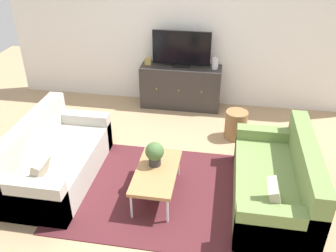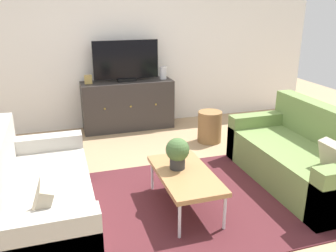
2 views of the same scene
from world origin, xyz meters
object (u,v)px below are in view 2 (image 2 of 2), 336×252
potted_plant (177,152)px  coffee_table (185,175)px  flat_screen_tv (126,61)px  glass_vase (163,73)px  couch_left_side (30,200)px  mantel_clock (88,79)px  wicker_basket (210,127)px  tv_console (128,105)px  couch_right_side (306,159)px

potted_plant → coffee_table: bearing=-69.5°
flat_screen_tv → glass_vase: 0.62m
couch_left_side → mantel_clock: 2.56m
glass_vase → mantel_clock: (-1.17, 0.00, -0.03)m
coffee_table → wicker_basket: (0.95, 1.56, -0.13)m
couch_left_side → potted_plant: bearing=-0.2°
couch_left_side → coffee_table: size_ratio=1.82×
potted_plant → tv_console: tv_console is taller
tv_console → glass_vase: glass_vase is taller
tv_console → wicker_basket: bearing=-43.0°
flat_screen_tv → mantel_clock: 0.63m
couch_right_side → flat_screen_tv: 2.94m
mantel_clock → wicker_basket: (1.58, -0.93, -0.60)m
coffee_table → wicker_basket: wicker_basket is taller
glass_vase → tv_console: bearing=-180.0°
potted_plant → mantel_clock: size_ratio=2.39×
couch_left_side → tv_console: 2.74m
couch_left_side → tv_console: size_ratio=1.24×
tv_console → glass_vase: (0.58, 0.00, 0.48)m
coffee_table → glass_vase: size_ratio=5.00×
coffee_table → flat_screen_tv: 2.61m
tv_console → glass_vase: size_ratio=7.31×
coffee_table → wicker_basket: size_ratio=2.14×
potted_plant → mantel_clock: mantel_clock is taller
wicker_basket → potted_plant: bearing=-124.4°
flat_screen_tv → wicker_basket: bearing=-43.6°
tv_console → glass_vase: bearing=0.0°
couch_left_side → couch_right_side: 2.87m
couch_left_side → glass_vase: glass_vase is taller
potted_plant → glass_vase: size_ratio=1.62×
couch_right_side → coffee_table: bearing=-175.5°
couch_right_side → tv_console: couch_right_side is taller
flat_screen_tv → mantel_clock: flat_screen_tv is taller
couch_left_side → glass_vase: (1.94, 2.37, 0.58)m
mantel_clock → wicker_basket: size_ratio=0.29×
tv_console → flat_screen_tv: size_ratio=1.41×
potted_plant → glass_vase: glass_vase is taller
couch_left_side → potted_plant: couch_left_side is taller
mantel_clock → wicker_basket: mantel_clock is taller
tv_console → glass_vase: 0.75m
couch_left_side → flat_screen_tv: size_ratio=1.75×
flat_screen_tv → coffee_table: bearing=-88.8°
potted_plant → wicker_basket: size_ratio=0.69×
potted_plant → tv_console: (-0.01, 2.38, -0.18)m
mantel_clock → couch_left_side: bearing=-108.0°
potted_plant → flat_screen_tv: 2.45m
couch_right_side → mantel_clock: mantel_clock is taller
glass_vase → mantel_clock: size_ratio=1.48×
couch_left_side → couch_right_side: size_ratio=1.00×
couch_left_side → potted_plant: 1.39m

